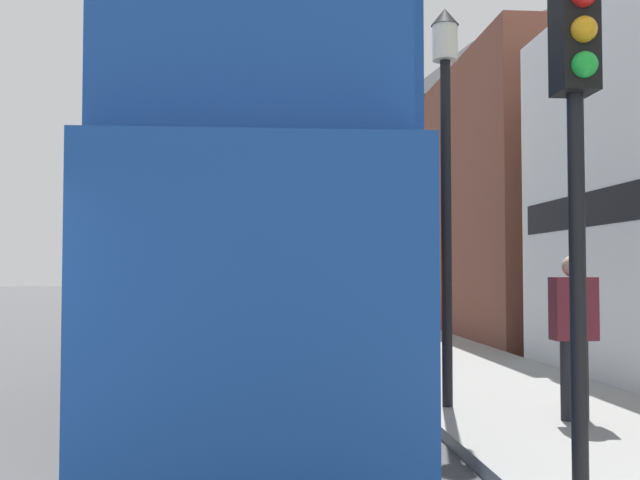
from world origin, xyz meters
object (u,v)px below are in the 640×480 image
object	(u,v)px
tour_bus	(260,273)
lamp_post_second	(361,215)
parked_car_ahead_of_bus	(291,314)
pedestrian_second	(574,321)
traffic_signal	(577,117)
lamp_post_nearest	(446,132)

from	to	relation	value
tour_bus	lamp_post_second	xyz separation A→B (m)	(2.50, 7.76, 1.43)
parked_car_ahead_of_bus	lamp_post_second	xyz separation A→B (m)	(1.69, -1.60, 2.53)
pedestrian_second	traffic_signal	world-z (taller)	traffic_signal
lamp_post_nearest	tour_bus	bearing A→B (deg)	148.07
tour_bus	lamp_post_second	bearing A→B (deg)	72.45
lamp_post_nearest	lamp_post_second	distance (m)	9.23
pedestrian_second	lamp_post_nearest	size ratio (longest dim) A/B	0.37
parked_car_ahead_of_bus	lamp_post_nearest	bearing A→B (deg)	-84.70
tour_bus	parked_car_ahead_of_bus	world-z (taller)	tour_bus
tour_bus	lamp_post_second	size ratio (longest dim) A/B	2.57
lamp_post_nearest	pedestrian_second	bearing A→B (deg)	-38.58
traffic_signal	lamp_post_nearest	world-z (taller)	lamp_post_nearest
traffic_signal	lamp_post_nearest	distance (m)	4.02
traffic_signal	parked_car_ahead_of_bus	bearing A→B (deg)	95.80
parked_car_ahead_of_bus	lamp_post_second	bearing A→B (deg)	-46.09
parked_car_ahead_of_bus	lamp_post_second	size ratio (longest dim) A/B	1.00
pedestrian_second	lamp_post_second	size ratio (longest dim) A/B	0.42
tour_bus	pedestrian_second	world-z (taller)	tour_bus
pedestrian_second	traffic_signal	distance (m)	3.65
tour_bus	parked_car_ahead_of_bus	xyz separation A→B (m)	(0.81, 9.36, -1.10)
pedestrian_second	traffic_signal	xyz separation A→B (m)	(-1.24, -3.00, 1.69)
pedestrian_second	lamp_post_nearest	world-z (taller)	lamp_post_nearest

